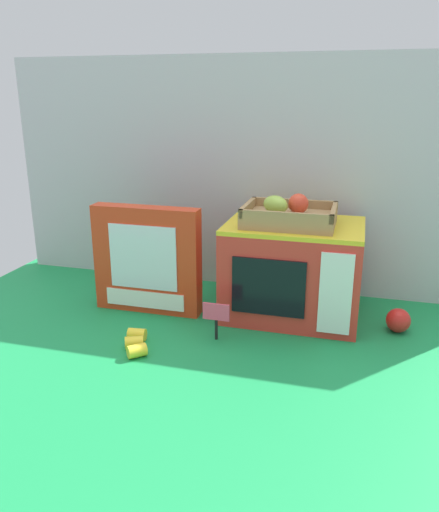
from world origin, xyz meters
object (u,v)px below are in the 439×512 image
loose_toy_apple (398,320)px  toy_microwave (293,270)px  food_groups_crate (289,215)px  price_sign (217,316)px  cookie_set_box (147,260)px  loose_toy_banana (136,342)px

loose_toy_apple → toy_microwave: bearing=172.1°
food_groups_crate → price_sign: food_groups_crate is taller
price_sign → loose_toy_apple: (0.45, 0.17, -0.03)m
price_sign → food_groups_crate: bearing=53.6°
cookie_set_box → food_groups_crate: bearing=9.9°
price_sign → loose_toy_apple: price_sign is taller
toy_microwave → food_groups_crate: (-0.02, -0.02, 0.16)m
toy_microwave → loose_toy_banana: bearing=-137.5°
price_sign → loose_toy_apple: size_ratio=1.55×
cookie_set_box → loose_toy_banana: cookie_set_box is taller
toy_microwave → food_groups_crate: size_ratio=1.52×
toy_microwave → food_groups_crate: food_groups_crate is taller
cookie_set_box → price_sign: (0.24, -0.13, -0.09)m
food_groups_crate → loose_toy_banana: food_groups_crate is taller
cookie_set_box → toy_microwave: bearing=11.8°
toy_microwave → cookie_set_box: 0.42m
loose_toy_banana → loose_toy_apple: size_ratio=1.95×
food_groups_crate → loose_toy_apple: 0.40m
toy_microwave → price_sign: 0.28m
loose_toy_banana → loose_toy_apple: (0.63, 0.27, 0.02)m
cookie_set_box → loose_toy_apple: cookie_set_box is taller
loose_toy_banana → cookie_set_box: bearing=105.4°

